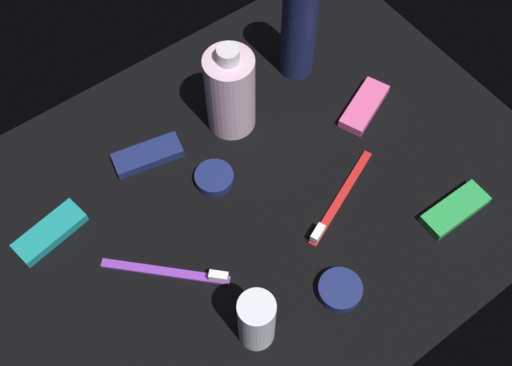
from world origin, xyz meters
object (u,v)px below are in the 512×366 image
Objects in this scene: toothbrush_purple at (173,272)px; lotion_bottle at (299,29)px; deodorant_stick at (257,321)px; cream_tin_left at (339,290)px; cream_tin_right at (214,178)px; toothbrush_red at (338,202)px; snack_bar_teal at (50,232)px; bodywash_bottle at (230,92)px; snack_bar_navy at (148,155)px; snack_bar_green at (455,210)px; snack_bar_pink at (364,106)px.

lotion_bottle is at bearing -152.41° from toothbrush_purple.
deodorant_stick reaches higher than cream_tin_left.
toothbrush_red is at bearing 131.59° from cream_tin_right.
snack_bar_teal is (47.12, 3.68, -8.26)cm from lotion_bottle.
toothbrush_red is (-3.92, 21.30, -6.73)cm from bodywash_bottle.
bodywash_bottle is 22.68cm from toothbrush_red.
cream_tin_right is at bearing 134.27° from snack_bar_navy.
toothbrush_red is 16.84cm from snack_bar_green.
cream_tin_right is (-5.86, 9.34, 0.05)cm from snack_bar_navy.
snack_bar_pink is at bearing 150.04° from bodywash_bottle.
bodywash_bottle is 34.38cm from deodorant_stick.
snack_bar_green is (-1.62, 35.05, -8.26)cm from lotion_bottle.
snack_bar_green and cream_tin_right have the same top height.
toothbrush_purple is (36.30, 18.97, -8.40)cm from lotion_bottle.
toothbrush_red is 2.86× the size of cream_tin_left.
bodywash_bottle reaches higher than deodorant_stick.
snack_bar_teal is at bearing 21.46° from snack_bar_navy.
deodorant_stick is 13.21cm from cream_tin_left.
lotion_bottle reaches higher than snack_bar_teal.
lotion_bottle reaches higher than snack_bar_pink.
cream_tin_left is at bearing -0.97° from snack_bar_green.
snack_bar_navy and snack_bar_pink have the same top height.
lotion_bottle reaches higher than snack_bar_green.
lotion_bottle is 1.50× the size of toothbrush_purple.
bodywash_bottle reaches higher than snack_bar_green.
toothbrush_red is at bearing -40.73° from snack_bar_green.
snack_bar_pink is (-39.69, -5.71, 0.14)cm from toothbrush_purple.
snack_bar_navy is (-17.88, -2.92, 0.00)cm from snack_bar_teal.
toothbrush_purple is at bearing 80.98° from snack_bar_navy.
toothbrush_purple is 15.68cm from cream_tin_right.
toothbrush_red is 2.95× the size of cream_tin_right.
toothbrush_purple is at bearing 27.59° from lotion_bottle.
snack_bar_green is at bearing 135.06° from cream_tin_right.
snack_bar_green is 46.13cm from snack_bar_navy.
snack_bar_green is 1.00× the size of snack_bar_teal.
toothbrush_red is at bearing 140.62° from snack_bar_teal.
cream_tin_left reaches higher than snack_bar_green.
toothbrush_purple is 1.31× the size of snack_bar_navy.
bodywash_bottle reaches higher than snack_bar_teal.
snack_bar_pink is (-35.44, -19.18, -4.58)cm from deodorant_stick.
snack_bar_green is at bearing 117.15° from bodywash_bottle.
lotion_bottle is at bearing -119.83° from cream_tin_left.
cream_tin_right is at bearing 41.44° from bodywash_bottle.
bodywash_bottle is 32.83cm from snack_bar_teal.
toothbrush_red is at bearing 13.69° from snack_bar_pink.
snack_bar_teal is at bearing -15.13° from cream_tin_right.
snack_bar_green is at bearing 138.87° from toothbrush_red.
snack_bar_green is at bearing 175.58° from deodorant_stick.
cream_tin_left is (21.43, -0.51, 0.09)cm from snack_bar_green.
cream_tin_left is at bearing 121.51° from snack_bar_teal.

